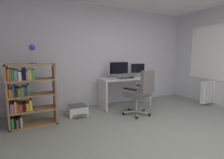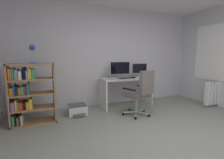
# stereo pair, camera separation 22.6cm
# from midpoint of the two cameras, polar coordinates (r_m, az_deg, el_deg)

# --- Properties ---
(ground_plane) EXTENTS (5.12, 5.10, 0.02)m
(ground_plane) POSITION_cam_midpoint_polar(r_m,az_deg,el_deg) (2.80, 20.46, -20.95)
(ground_plane) COLOR gray
(ground_plane) RESTS_ON ground
(wall_back) EXTENTS (5.12, 0.10, 2.62)m
(wall_back) POSITION_cam_midpoint_polar(r_m,az_deg,el_deg) (4.63, -3.05, 7.80)
(wall_back) COLOR silver
(wall_back) RESTS_ON ground
(window_pane) EXTENTS (0.01, 1.40, 1.39)m
(window_pane) POSITION_cam_midpoint_polar(r_m,az_deg,el_deg) (5.23, 31.03, 7.95)
(window_pane) COLOR white
(window_frame) EXTENTS (0.02, 1.48, 1.47)m
(window_frame) POSITION_cam_midpoint_polar(r_m,az_deg,el_deg) (5.22, 30.99, 7.95)
(window_frame) COLOR white
(desk) EXTENTS (1.35, 0.56, 0.76)m
(desk) POSITION_cam_midpoint_polar(r_m,az_deg,el_deg) (4.42, 3.05, -2.13)
(desk) COLOR silver
(desk) RESTS_ON ground
(monitor_main) EXTENTS (0.59, 0.18, 0.43)m
(monitor_main) POSITION_cam_midpoint_polar(r_m,az_deg,el_deg) (4.38, 0.85, 3.79)
(monitor_main) COLOR #B2B5B7
(monitor_main) RESTS_ON desk
(monitor_secondary) EXTENTS (0.45, 0.18, 0.37)m
(monitor_secondary) POSITION_cam_midpoint_polar(r_m,az_deg,el_deg) (4.69, 7.37, 3.64)
(monitor_secondary) COLOR #B2B5B7
(monitor_secondary) RESTS_ON desk
(keyboard) EXTENTS (0.34, 0.14, 0.02)m
(keyboard) POSITION_cam_midpoint_polar(r_m,az_deg,el_deg) (4.29, 2.81, 0.53)
(keyboard) COLOR black
(keyboard) RESTS_ON desk
(computer_mouse) EXTENTS (0.08, 0.11, 0.03)m
(computer_mouse) POSITION_cam_midpoint_polar(r_m,az_deg,el_deg) (4.39, 5.44, 0.78)
(computer_mouse) COLOR black
(computer_mouse) RESTS_ON desk
(office_chair) EXTENTS (0.63, 0.69, 1.03)m
(office_chair) POSITION_cam_midpoint_polar(r_m,az_deg,el_deg) (3.72, 8.05, -3.92)
(office_chair) COLOR #B7BABC
(office_chair) RESTS_ON ground
(bookshelf) EXTENTS (0.83, 0.35, 1.19)m
(bookshelf) POSITION_cam_midpoint_polar(r_m,az_deg,el_deg) (3.56, -28.66, -4.44)
(bookshelf) COLOR #9C6F46
(bookshelf) RESTS_ON ground
(desk_lamp) EXTENTS (0.11, 0.11, 0.35)m
(desk_lamp) POSITION_cam_midpoint_polar(r_m,az_deg,el_deg) (3.49, -27.38, 9.11)
(desk_lamp) COLOR blue
(desk_lamp) RESTS_ON bookshelf
(printer) EXTENTS (0.41, 0.44, 0.23)m
(printer) POSITION_cam_midpoint_polar(r_m,az_deg,el_deg) (3.92, -13.41, -10.21)
(printer) COLOR silver
(printer) RESTS_ON ground
(radiator) EXTENTS (0.69, 0.10, 0.60)m
(radiator) POSITION_cam_midpoint_polar(r_m,az_deg,el_deg) (5.24, 29.64, -3.68)
(radiator) COLOR white
(radiator) RESTS_ON ground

